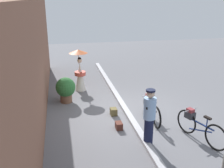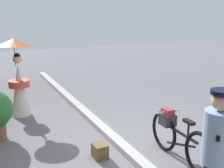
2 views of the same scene
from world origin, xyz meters
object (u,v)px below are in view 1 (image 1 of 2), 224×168
at_px(bicycle_far_side, 198,125).
at_px(backpack_spare, 119,125).
at_px(bicycle_near_officer, 151,108).
at_px(person_with_parasol, 80,70).
at_px(backpack_on_pavement, 114,111).
at_px(person_officer, 149,116).
at_px(potted_plant_by_door, 66,88).

bearing_deg(bicycle_far_side, backpack_spare, 62.98).
bearing_deg(bicycle_near_officer, person_with_parasol, 31.31).
bearing_deg(backpack_on_pavement, bicycle_near_officer, -118.33).
distance_m(backpack_on_pavement, backpack_spare, 1.02).
relative_size(person_officer, backpack_on_pavement, 6.15).
height_order(potted_plant_by_door, backpack_spare, potted_plant_by_door).
height_order(bicycle_far_side, backpack_on_pavement, bicycle_far_side).
distance_m(bicycle_near_officer, backpack_spare, 1.30).
xyz_separation_m(potted_plant_by_door, backpack_on_pavement, (-1.57, -1.59, -0.43)).
bearing_deg(person_with_parasol, bicycle_near_officer, -148.69).
relative_size(potted_plant_by_door, backpack_on_pavement, 3.76).
height_order(bicycle_far_side, backpack_spare, bicycle_far_side).
bearing_deg(bicycle_near_officer, person_officer, 157.23).
distance_m(bicycle_near_officer, potted_plant_by_door, 3.51).
height_order(person_officer, potted_plant_by_door, person_officer).
xyz_separation_m(potted_plant_by_door, backpack_spare, (-2.59, -1.54, -0.45)).
distance_m(bicycle_far_side, potted_plant_by_door, 5.17).
bearing_deg(potted_plant_by_door, backpack_spare, -149.20).
distance_m(bicycle_near_officer, backpack_on_pavement, 1.34).
xyz_separation_m(bicycle_near_officer, bicycle_far_side, (-1.47, -0.90, 0.02)).
bearing_deg(backpack_spare, person_officer, -149.81).
relative_size(bicycle_near_officer, bicycle_far_side, 0.98).
distance_m(person_officer, potted_plant_by_door, 4.22).
bearing_deg(potted_plant_by_door, person_officer, -149.38).
bearing_deg(person_with_parasol, person_officer, -163.03).
xyz_separation_m(person_officer, person_with_parasol, (4.84, 1.48, 0.04)).
distance_m(bicycle_far_side, backpack_spare, 2.39).
bearing_deg(bicycle_near_officer, potted_plant_by_door, 51.36).
bearing_deg(person_with_parasol, potted_plant_by_door, 151.49).
relative_size(person_with_parasol, backpack_spare, 6.51).
bearing_deg(backpack_spare, bicycle_far_side, -117.02).
bearing_deg(bicycle_far_side, backpack_on_pavement, 44.56).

